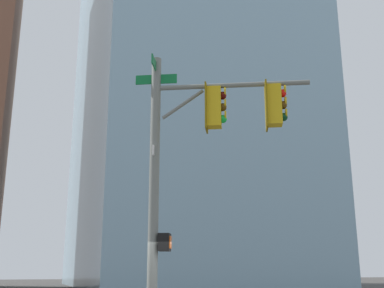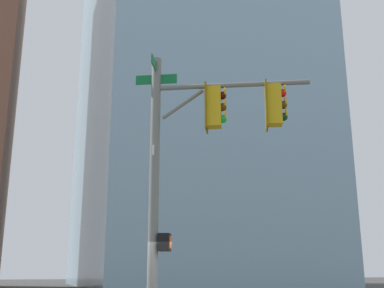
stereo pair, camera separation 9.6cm
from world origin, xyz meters
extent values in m
cylinder|color=slate|center=(-0.48, -0.25, 3.52)|extent=(0.24, 0.24, 7.05)
cylinder|color=slate|center=(0.36, 1.43, 6.26)|extent=(1.77, 3.42, 0.12)
cylinder|color=slate|center=(-0.18, 0.35, 5.81)|extent=(0.54, 0.97, 0.75)
cube|color=#0F6B33|center=(-0.48, -0.25, 6.80)|extent=(1.10, 0.57, 0.24)
cube|color=#0F6B33|center=(-0.48, -0.25, 6.50)|extent=(0.49, 0.95, 0.24)
cube|color=white|center=(-0.48, -0.25, 4.63)|extent=(0.42, 0.23, 0.24)
cube|color=gold|center=(0.16, 1.04, 5.70)|extent=(0.46, 0.46, 1.00)
cube|color=#7D640C|center=(0.08, 0.87, 5.70)|extent=(0.51, 0.28, 1.16)
sphere|color=#470A07|center=(0.25, 1.23, 6.00)|extent=(0.20, 0.20, 0.20)
cylinder|color=gold|center=(0.28, 1.28, 6.09)|extent=(0.22, 0.14, 0.23)
sphere|color=#4C330A|center=(0.25, 1.23, 5.70)|extent=(0.20, 0.20, 0.20)
cylinder|color=gold|center=(0.28, 1.28, 5.79)|extent=(0.22, 0.14, 0.23)
sphere|color=green|center=(0.25, 1.23, 5.40)|extent=(0.20, 0.20, 0.20)
cylinder|color=gold|center=(0.28, 1.28, 5.49)|extent=(0.22, 0.14, 0.23)
cube|color=gold|center=(0.80, 2.33, 5.70)|extent=(0.46, 0.46, 1.00)
cube|color=#7D640C|center=(0.72, 2.16, 5.70)|extent=(0.51, 0.28, 1.16)
sphere|color=red|center=(0.89, 2.52, 6.00)|extent=(0.20, 0.20, 0.20)
cylinder|color=gold|center=(0.92, 2.58, 6.09)|extent=(0.22, 0.14, 0.23)
sphere|color=#4C330A|center=(0.89, 2.52, 5.70)|extent=(0.20, 0.20, 0.20)
cylinder|color=gold|center=(0.92, 2.58, 5.79)|extent=(0.22, 0.14, 0.23)
sphere|color=#0A3819|center=(0.89, 2.52, 5.40)|extent=(0.20, 0.20, 0.20)
cylinder|color=gold|center=(0.92, 2.58, 5.49)|extent=(0.22, 0.14, 0.23)
cube|color=black|center=(-0.36, -0.01, 2.49)|extent=(0.43, 0.39, 0.40)
cube|color=#EA5914|center=(-0.30, 0.11, 2.49)|extent=(0.23, 0.13, 0.28)
cube|color=brown|center=(-50.44, 19.30, 20.42)|extent=(23.31, 15.40, 40.84)
cube|color=#8CB2C6|center=(-46.69, 16.92, 28.00)|extent=(31.65, 26.30, 56.00)
camera|label=1|loc=(10.29, -3.26, 1.88)|focal=44.74mm
camera|label=2|loc=(10.32, -3.17, 1.88)|focal=44.74mm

